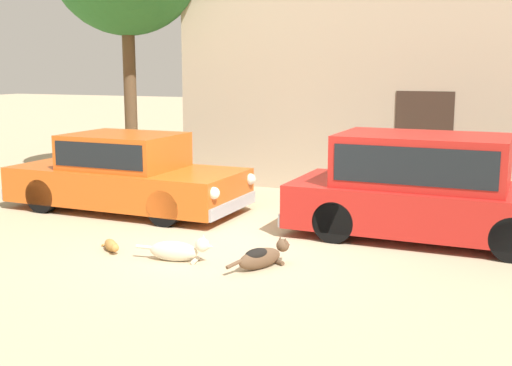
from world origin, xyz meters
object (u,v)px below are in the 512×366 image
parked_sedan_nearest (126,173)px  stray_dog_spotted (262,256)px  stray_dog_tan (179,250)px  parked_sedan_second (426,185)px  stray_cat (111,245)px

parked_sedan_nearest → stray_dog_spotted: parked_sedan_nearest is taller
stray_dog_tan → stray_dog_spotted: bearing=-1.7°
parked_sedan_second → stray_dog_tan: 3.84m
stray_dog_tan → parked_sedan_second: bearing=32.1°
parked_sedan_nearest → stray_dog_tan: parked_sedan_nearest is taller
parked_sedan_nearest → parked_sedan_second: bearing=2.0°
parked_sedan_nearest → parked_sedan_second: size_ratio=1.03×
parked_sedan_nearest → stray_dog_spotted: size_ratio=4.46×
stray_cat → parked_sedan_second: bearing=73.1°
stray_dog_tan → stray_cat: stray_dog_tan is taller
stray_dog_spotted → stray_dog_tan: stray_dog_tan is taller
stray_cat → parked_sedan_nearest: bearing=160.1°
stray_dog_spotted → stray_cat: stray_dog_spotted is taller
parked_sedan_second → parked_sedan_nearest: bearing=-178.2°
stray_cat → stray_dog_spotted: bearing=43.6°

